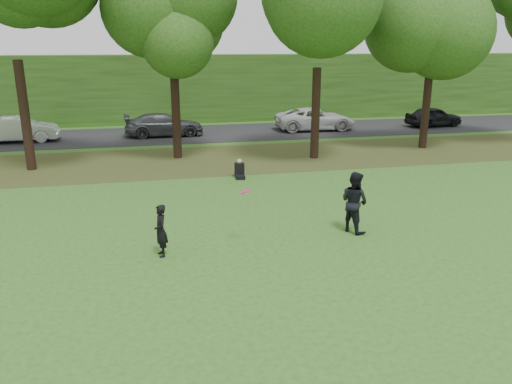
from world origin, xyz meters
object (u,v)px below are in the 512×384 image
(seated_person, at_px, (240,171))
(frisbee, at_px, (245,192))
(player_left, at_px, (161,231))
(player_right, at_px, (354,202))

(seated_person, bearing_deg, frisbee, -94.90)
(player_left, height_order, seated_person, player_left)
(player_right, bearing_deg, frisbee, 68.51)
(player_left, xyz_separation_m, frisbee, (2.46, 0.27, 0.90))
(player_left, relative_size, frisbee, 3.95)
(player_right, distance_m, seated_person, 7.75)
(player_right, height_order, frisbee, player_right)
(player_left, distance_m, player_right, 6.07)
(seated_person, bearing_deg, player_left, -110.52)
(player_right, bearing_deg, seated_person, -9.99)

